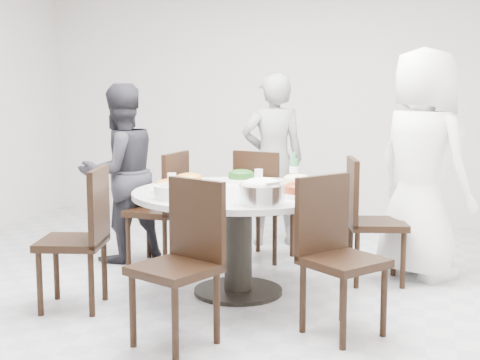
% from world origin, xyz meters
% --- Properties ---
extents(floor, '(6.00, 6.00, 0.01)m').
position_xyz_m(floor, '(0.00, 0.00, 0.00)').
color(floor, '#B9B9BE').
rests_on(floor, ground).
extents(wall_back, '(6.00, 0.01, 2.80)m').
position_xyz_m(wall_back, '(0.00, 3.00, 1.40)').
color(wall_back, silver).
rests_on(wall_back, ground).
extents(dining_table, '(1.50, 1.50, 0.75)m').
position_xyz_m(dining_table, '(0.02, 0.19, 0.38)').
color(dining_table, silver).
rests_on(dining_table, floor).
extents(chair_ne, '(0.51, 0.51, 0.95)m').
position_xyz_m(chair_ne, '(0.96, 0.74, 0.47)').
color(chair_ne, black).
rests_on(chair_ne, floor).
extents(chair_n, '(0.51, 0.51, 0.95)m').
position_xyz_m(chair_n, '(-0.00, 1.21, 0.47)').
color(chair_n, black).
rests_on(chair_n, floor).
extents(chair_nw, '(0.46, 0.46, 0.95)m').
position_xyz_m(chair_nw, '(-0.85, 0.78, 0.47)').
color(chair_nw, black).
rests_on(chair_nw, floor).
extents(chair_sw, '(0.50, 0.50, 0.95)m').
position_xyz_m(chair_sw, '(-0.96, -0.41, 0.47)').
color(chair_sw, black).
rests_on(chair_sw, floor).
extents(chair_s, '(0.55, 0.55, 0.95)m').
position_xyz_m(chair_s, '(-0.07, -0.85, 0.47)').
color(chair_s, black).
rests_on(chair_s, floor).
extents(chair_se, '(0.59, 0.59, 0.95)m').
position_xyz_m(chair_se, '(0.85, -0.43, 0.47)').
color(chair_se, black).
rests_on(chair_se, floor).
extents(diner_right, '(1.02, 1.00, 1.78)m').
position_xyz_m(diner_right, '(1.28, 0.98, 0.89)').
color(diner_right, white).
rests_on(diner_right, floor).
extents(diner_middle, '(0.68, 0.57, 1.60)m').
position_xyz_m(diner_middle, '(-0.06, 1.73, 0.80)').
color(diner_middle, black).
rests_on(diner_middle, floor).
extents(diner_left, '(0.89, 0.93, 1.51)m').
position_xyz_m(diner_left, '(-1.20, 0.85, 0.75)').
color(diner_left, black).
rests_on(diner_left, floor).
extents(dish_greens, '(0.26, 0.26, 0.07)m').
position_xyz_m(dish_greens, '(-0.07, 0.64, 0.78)').
color(dish_greens, white).
rests_on(dish_greens, dining_table).
extents(dish_pale, '(0.25, 0.25, 0.07)m').
position_xyz_m(dish_pale, '(0.39, 0.48, 0.78)').
color(dish_pale, white).
rests_on(dish_pale, dining_table).
extents(dish_orange, '(0.25, 0.25, 0.07)m').
position_xyz_m(dish_orange, '(-0.40, 0.34, 0.78)').
color(dish_orange, white).
rests_on(dish_orange, dining_table).
extents(dish_redbrown, '(0.28, 0.28, 0.07)m').
position_xyz_m(dish_redbrown, '(0.49, 0.06, 0.79)').
color(dish_redbrown, white).
rests_on(dish_redbrown, dining_table).
extents(dish_tofu, '(0.28, 0.28, 0.07)m').
position_xyz_m(dish_tofu, '(-0.40, -0.02, 0.79)').
color(dish_tofu, white).
rests_on(dish_tofu, dining_table).
extents(rice_bowl, '(0.29, 0.29, 0.12)m').
position_xyz_m(rice_bowl, '(0.31, -0.29, 0.81)').
color(rice_bowl, silver).
rests_on(rice_bowl, dining_table).
extents(soup_bowl, '(0.29, 0.29, 0.09)m').
position_xyz_m(soup_bowl, '(-0.29, -0.22, 0.79)').
color(soup_bowl, white).
rests_on(soup_bowl, dining_table).
extents(beverage_bottle, '(0.07, 0.07, 0.24)m').
position_xyz_m(beverage_bottle, '(0.33, 0.69, 0.87)').
color(beverage_bottle, '#327F49').
rests_on(beverage_bottle, dining_table).
extents(tea_cups, '(0.07, 0.07, 0.08)m').
position_xyz_m(tea_cups, '(0.03, 0.81, 0.79)').
color(tea_cups, white).
rests_on(tea_cups, dining_table).
extents(chopsticks, '(0.24, 0.04, 0.01)m').
position_xyz_m(chopsticks, '(0.02, 0.88, 0.76)').
color(chopsticks, tan).
rests_on(chopsticks, dining_table).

